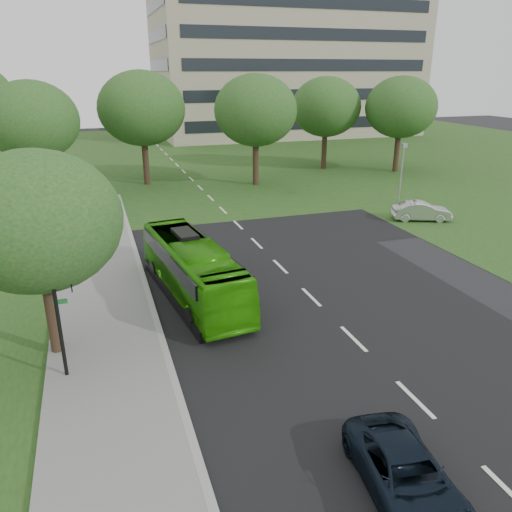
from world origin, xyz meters
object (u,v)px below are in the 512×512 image
(tree_park_a, at_px, (32,121))
(camera_pole, at_px, (402,166))
(traffic_light, at_px, (61,308))
(office_building, at_px, (286,52))
(tree_park_e, at_px, (401,107))
(tree_park_d, at_px, (326,107))
(bus, at_px, (193,269))
(suv, at_px, (406,475))
(tree_park_b, at_px, (142,109))
(tree_side_near, at_px, (37,221))
(sedan, at_px, (421,211))
(tree_park_c, at_px, (256,111))

(tree_park_a, height_order, camera_pole, tree_park_a)
(tree_park_a, bearing_deg, traffic_light, -84.57)
(office_building, xyz_separation_m, tree_park_e, (-1.17, -34.64, -6.14))
(tree_park_e, height_order, traffic_light, tree_park_e)
(tree_park_d, bearing_deg, camera_pole, -93.83)
(bus, distance_m, camera_pole, 21.83)
(suv, distance_m, camera_pole, 29.27)
(bus, bearing_deg, tree_park_b, 80.96)
(office_building, distance_m, tree_park_a, 51.20)
(traffic_light, bearing_deg, office_building, 61.76)
(tree_park_d, relative_size, tree_park_e, 0.99)
(tree_side_near, xyz_separation_m, traffic_light, (0.50, -1.78, -2.46))
(tree_park_a, height_order, traffic_light, tree_park_a)
(tree_side_near, bearing_deg, office_building, 61.90)
(tree_park_e, bearing_deg, tree_park_d, 149.85)
(tree_park_b, distance_m, traffic_light, 31.15)
(sedan, bearing_deg, traffic_light, 139.55)
(office_building, distance_m, sedan, 53.01)
(tree_park_d, bearing_deg, tree_park_e, -30.15)
(tree_park_c, bearing_deg, office_building, 65.05)
(suv, bearing_deg, tree_park_c, 84.96)
(bus, relative_size, camera_pole, 2.03)
(suv, bearing_deg, tree_park_b, 99.95)
(tree_park_c, bearing_deg, camera_pole, -51.47)
(office_building, bearing_deg, tree_park_e, -91.93)
(office_building, xyz_separation_m, tree_park_c, (-16.84, -36.21, -5.98))
(tree_park_e, height_order, suv, tree_park_e)
(tree_park_c, relative_size, camera_pole, 2.04)
(suv, xyz_separation_m, camera_pole, (15.86, 24.48, 2.45))
(suv, height_order, traffic_light, traffic_light)
(office_building, distance_m, tree_park_e, 35.20)
(tree_side_near, bearing_deg, tree_park_e, 40.29)
(office_building, distance_m, tree_park_d, 32.44)
(tree_park_d, bearing_deg, sedan, -95.79)
(tree_park_b, bearing_deg, bus, -91.87)
(tree_park_b, bearing_deg, camera_pole, -37.65)
(tree_side_near, xyz_separation_m, bus, (5.77, 3.37, -3.74))
(tree_park_c, bearing_deg, tree_side_near, -122.32)
(tree_park_e, bearing_deg, office_building, 88.07)
(tree_park_b, bearing_deg, tree_park_d, 6.21)
(tree_park_a, xyz_separation_m, tree_park_e, (33.64, 2.38, 0.11))
(suv, bearing_deg, tree_park_a, 114.20)
(tree_park_d, height_order, bus, tree_park_d)
(tree_park_a, height_order, suv, tree_park_a)
(tree_park_b, distance_m, tree_side_near, 29.30)
(tree_park_c, bearing_deg, tree_park_b, 160.92)
(tree_park_a, bearing_deg, tree_park_c, 2.57)
(tree_park_c, relative_size, traffic_light, 2.17)
(tree_park_d, height_order, camera_pole, tree_park_d)
(tree_park_a, relative_size, camera_pole, 1.96)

